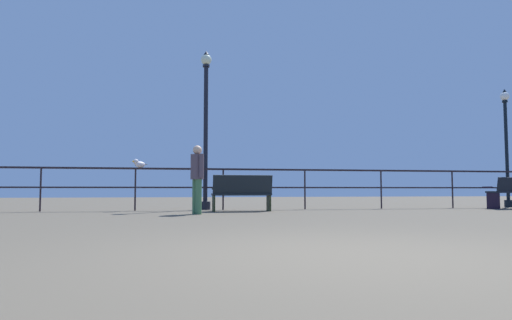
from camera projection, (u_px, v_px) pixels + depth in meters
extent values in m
plane|color=brown|center=(350.00, 255.00, 3.75)|extent=(60.00, 60.00, 0.00)
cube|color=black|center=(223.00, 169.00, 12.27)|extent=(22.98, 0.05, 0.05)
cube|color=black|center=(223.00, 187.00, 12.24)|extent=(22.98, 0.04, 0.04)
cylinder|color=black|center=(41.00, 190.00, 11.35)|extent=(0.04, 0.04, 1.10)
cylinder|color=black|center=(135.00, 190.00, 11.79)|extent=(0.04, 0.04, 1.10)
cylinder|color=black|center=(223.00, 190.00, 12.24)|extent=(0.04, 0.04, 1.10)
cylinder|color=black|center=(305.00, 190.00, 12.68)|extent=(0.04, 0.04, 1.10)
cylinder|color=black|center=(381.00, 190.00, 13.12)|extent=(0.04, 0.04, 1.10)
cylinder|color=black|center=(452.00, 190.00, 13.56)|extent=(0.04, 0.04, 1.10)
cube|color=black|center=(242.00, 194.00, 11.50)|extent=(1.50, 0.43, 0.05)
cube|color=black|center=(243.00, 185.00, 11.32)|extent=(1.50, 0.14, 0.49)
cube|color=black|center=(269.00, 203.00, 11.62)|extent=(0.04, 0.38, 0.42)
cube|color=black|center=(267.00, 189.00, 11.80)|extent=(0.04, 0.30, 0.04)
cube|color=black|center=(214.00, 203.00, 11.34)|extent=(0.04, 0.38, 0.42)
cube|color=black|center=(213.00, 189.00, 11.52)|extent=(0.04, 0.30, 0.04)
cube|color=black|center=(493.00, 200.00, 12.83)|extent=(0.07, 0.46, 0.48)
cube|color=black|center=(487.00, 187.00, 13.06)|extent=(0.06, 0.36, 0.04)
cylinder|color=black|center=(205.00, 206.00, 12.40)|extent=(0.29, 0.29, 0.22)
cylinder|color=black|center=(206.00, 134.00, 12.53)|extent=(0.12, 0.12, 3.74)
cylinder|color=black|center=(206.00, 66.00, 12.65)|extent=(0.19, 0.19, 0.06)
sphere|color=silver|center=(206.00, 60.00, 12.67)|extent=(0.30, 0.30, 0.30)
cone|color=black|center=(206.00, 53.00, 12.68)|extent=(0.14, 0.14, 0.10)
cylinder|color=black|center=(509.00, 204.00, 14.23)|extent=(0.24, 0.24, 0.22)
cylinder|color=black|center=(507.00, 151.00, 14.34)|extent=(0.10, 0.10, 3.10)
cylinder|color=black|center=(505.00, 101.00, 14.44)|extent=(0.16, 0.16, 0.06)
sphere|color=white|center=(505.00, 96.00, 14.45)|extent=(0.27, 0.27, 0.27)
cone|color=black|center=(504.00, 91.00, 14.46)|extent=(0.12, 0.12, 0.10)
cylinder|color=#407148|center=(195.00, 197.00, 10.16)|extent=(0.14, 0.14, 0.78)
cylinder|color=#407148|center=(199.00, 197.00, 10.04)|extent=(0.14, 0.14, 0.78)
cylinder|color=#51434E|center=(197.00, 167.00, 10.14)|extent=(0.29, 0.29, 0.56)
cylinder|color=#51434E|center=(193.00, 167.00, 10.30)|extent=(0.10, 0.10, 0.53)
cylinder|color=#51434E|center=(201.00, 166.00, 9.98)|extent=(0.10, 0.10, 0.53)
sphere|color=#DEB390|center=(197.00, 150.00, 10.17)|extent=(0.20, 0.20, 0.20)
ellipsoid|color=silver|center=(140.00, 164.00, 11.86)|extent=(0.34, 0.32, 0.16)
ellipsoid|color=gray|center=(140.00, 164.00, 11.86)|extent=(0.29, 0.27, 0.06)
sphere|color=silver|center=(136.00, 161.00, 11.76)|extent=(0.13, 0.13, 0.13)
cone|color=gold|center=(133.00, 161.00, 11.70)|extent=(0.07, 0.07, 0.05)
cube|color=gray|center=(145.00, 164.00, 11.98)|extent=(0.13, 0.12, 0.02)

